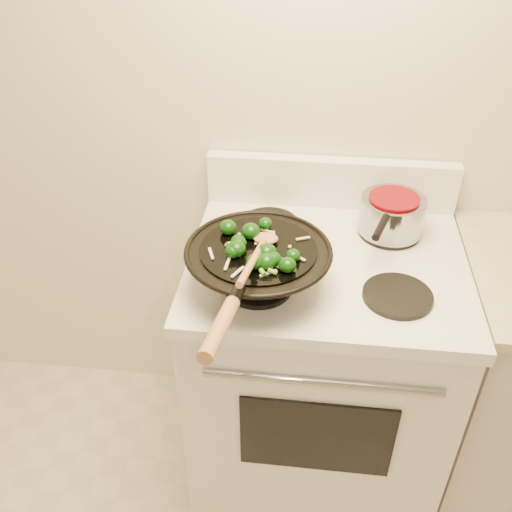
# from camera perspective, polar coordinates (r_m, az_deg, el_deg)

# --- Properties ---
(stove) EXTENTS (0.78, 0.67, 1.08)m
(stove) POSITION_cam_1_polar(r_m,az_deg,el_deg) (1.92, 6.17, -11.12)
(stove) COLOR white
(stove) RESTS_ON ground
(wok) EXTENTS (0.37, 0.62, 0.18)m
(wok) POSITION_cam_1_polar(r_m,az_deg,el_deg) (1.45, 0.19, -0.97)
(wok) COLOR black
(wok) RESTS_ON stove
(stirfry) EXTENTS (0.25, 0.24, 0.04)m
(stirfry) POSITION_cam_1_polar(r_m,az_deg,el_deg) (1.39, -0.06, 0.75)
(stirfry) COLOR #0A3208
(stirfry) RESTS_ON wok
(wooden_spoon) EXTENTS (0.07, 0.30, 0.08)m
(wooden_spoon) POSITION_cam_1_polar(r_m,az_deg,el_deg) (1.37, 0.29, 0.61)
(wooden_spoon) COLOR #AB6F43
(wooden_spoon) RESTS_ON wok
(saucepan) EXTENTS (0.19, 0.30, 0.11)m
(saucepan) POSITION_cam_1_polar(r_m,az_deg,el_deg) (1.72, 13.42, 4.09)
(saucepan) COLOR gray
(saucepan) RESTS_ON stove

